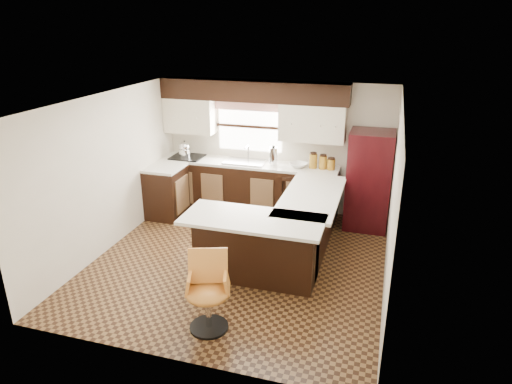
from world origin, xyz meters
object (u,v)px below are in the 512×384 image
(refrigerator, at_px, (369,180))
(bar_chair, at_px, (208,294))
(peninsula_long, at_px, (307,224))
(peninsula_return, at_px, (256,248))

(refrigerator, xyz_separation_m, bar_chair, (-1.55, -3.42, -0.38))
(bar_chair, bearing_deg, refrigerator, 47.21)
(peninsula_long, bearing_deg, bar_chair, -108.33)
(peninsula_return, bearing_deg, peninsula_long, 61.70)
(bar_chair, bearing_deg, peninsula_long, 53.34)
(peninsula_long, height_order, refrigerator, refrigerator)
(peninsula_long, distance_m, refrigerator, 1.50)
(refrigerator, bearing_deg, peninsula_long, -124.42)
(refrigerator, relative_size, bar_chair, 1.80)
(peninsula_long, height_order, peninsula_return, same)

